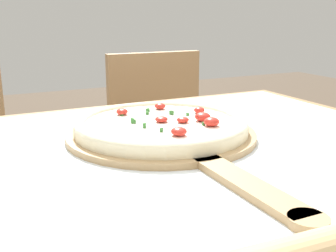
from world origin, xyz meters
TOP-DOWN VIEW (x-y plane):
  - dining_table at (0.00, 0.00)m, footprint 1.14×0.92m
  - towel_cloth at (0.00, 0.00)m, footprint 1.06×0.84m
  - pizza_peel at (0.04, 0.08)m, footprint 0.37×0.61m
  - pizza at (0.04, 0.11)m, footprint 0.34×0.34m
  - chair_right at (0.37, 0.80)m, footprint 0.41×0.41m

SIDE VIEW (x-z plane):
  - chair_right at x=0.37m, z-range 0.06..0.94m
  - dining_table at x=0.00m, z-range 0.27..1.04m
  - towel_cloth at x=0.00m, z-range 0.78..0.78m
  - pizza_peel at x=0.04m, z-range 0.78..0.80m
  - pizza at x=0.04m, z-range 0.79..0.83m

